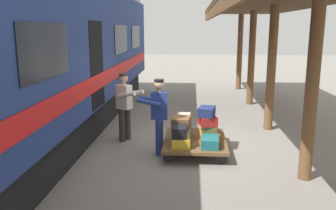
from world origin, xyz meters
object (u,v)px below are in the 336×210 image
(suitcase_navy_fabric, at_px, (207,112))
(porter_by_door, at_px, (125,105))
(suitcase_slate_roller, at_px, (182,129))
(suitcase_tan_vintage, at_px, (208,129))
(suitcase_olive_duffel, at_px, (209,128))
(luggage_cart, at_px, (195,141))
(suitcase_cream_canvas, at_px, (183,120))
(train_car, at_px, (34,60))
(suitcase_teal_softside, at_px, (210,142))
(suitcase_black_hardshell, at_px, (179,131))
(suitcase_brown_leather, at_px, (181,123))
(suitcase_yellow_case, at_px, (180,141))
(suitcase_red_plastic, at_px, (207,120))
(suitcase_orange_carryall, at_px, (209,135))
(porter_in_overalls, at_px, (158,114))
(suitcase_gray_aluminum, at_px, (181,133))

(suitcase_navy_fabric, xyz_separation_m, porter_by_door, (2.00, -0.65, -0.01))
(suitcase_navy_fabric, distance_m, porter_by_door, 2.10)
(suitcase_slate_roller, relative_size, suitcase_tan_vintage, 0.99)
(suitcase_navy_fabric, bearing_deg, suitcase_olive_duffel, 141.46)
(luggage_cart, relative_size, suitcase_cream_canvas, 3.71)
(luggage_cart, xyz_separation_m, suitcase_cream_canvas, (0.28, -0.54, 0.36))
(train_car, distance_m, luggage_cart, 4.21)
(suitcase_teal_softside, relative_size, suitcase_tan_vintage, 1.02)
(suitcase_black_hardshell, bearing_deg, suitcase_navy_fabric, -136.62)
(suitcase_slate_roller, distance_m, suitcase_black_hardshell, 1.05)
(suitcase_tan_vintage, bearing_deg, suitcase_teal_softside, 90.00)
(luggage_cart, bearing_deg, suitcase_brown_leather, 2.07)
(luggage_cart, bearing_deg, suitcase_tan_vintage, -121.78)
(train_car, height_order, suitcase_yellow_case, train_car)
(suitcase_red_plastic, relative_size, porter_by_door, 0.29)
(suitcase_yellow_case, height_order, suitcase_slate_roller, suitcase_yellow_case)
(suitcase_teal_softside, xyz_separation_m, suitcase_navy_fabric, (0.06, -0.56, 0.53))
(suitcase_teal_softside, distance_m, suitcase_orange_carryall, 0.51)
(suitcase_cream_canvas, bearing_deg, suitcase_teal_softside, 119.73)
(train_car, bearing_deg, suitcase_orange_carryall, 175.88)
(porter_in_overalls, bearing_deg, suitcase_red_plastic, -166.44)
(suitcase_gray_aluminum, height_order, suitcase_orange_carryall, suitcase_gray_aluminum)
(train_car, bearing_deg, suitcase_tan_vintage, -177.01)
(train_car, height_order, suitcase_tan_vintage, train_car)
(train_car, relative_size, suitcase_gray_aluminum, 29.65)
(suitcase_gray_aluminum, distance_m, suitcase_black_hardshell, 0.55)
(suitcase_cream_canvas, distance_m, porter_in_overalls, 0.98)
(suitcase_tan_vintage, xyz_separation_m, suitcase_navy_fabric, (0.06, 0.46, 0.55))
(suitcase_navy_fabric, bearing_deg, suitcase_tan_vintage, -97.87)
(suitcase_teal_softside, height_order, suitcase_red_plastic, suitcase_red_plastic)
(suitcase_black_hardshell, bearing_deg, suitcase_red_plastic, -138.04)
(suitcase_tan_vintage, bearing_deg, suitcase_orange_carryall, 90.00)
(suitcase_teal_softside, xyz_separation_m, suitcase_olive_duffel, (0.01, -0.52, 0.15))
(luggage_cart, xyz_separation_m, suitcase_teal_softside, (-0.32, 0.51, 0.15))
(suitcase_gray_aluminum, relative_size, porter_in_overalls, 0.32)
(suitcase_black_hardshell, height_order, porter_by_door, porter_by_door)
(suitcase_brown_leather, bearing_deg, suitcase_black_hardshell, 87.07)
(suitcase_yellow_case, bearing_deg, suitcase_cream_canvas, -91.82)
(suitcase_navy_fabric, bearing_deg, luggage_cart, 11.39)
(suitcase_olive_duffel, xyz_separation_m, suitcase_brown_leather, (0.63, 0.02, 0.13))
(suitcase_teal_softside, bearing_deg, suitcase_black_hardshell, 0.27)
(luggage_cart, bearing_deg, suitcase_navy_fabric, -168.61)
(suitcase_cream_canvas, height_order, suitcase_red_plastic, suitcase_red_plastic)
(suitcase_slate_roller, xyz_separation_m, porter_by_door, (1.43, -0.19, 0.54))
(suitcase_gray_aluminum, bearing_deg, suitcase_black_hardshell, 86.84)
(suitcase_gray_aluminum, xyz_separation_m, suitcase_navy_fabric, (-0.57, -0.05, 0.51))
(suitcase_tan_vintage, relative_size, suitcase_cream_canvas, 1.11)
(suitcase_orange_carryall, bearing_deg, suitcase_red_plastic, -47.09)
(suitcase_olive_duffel, relative_size, suitcase_black_hardshell, 0.76)
(suitcase_tan_vintage, relative_size, suitcase_olive_duffel, 1.49)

